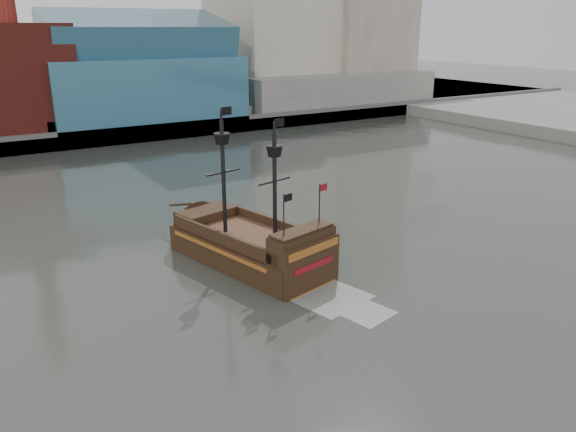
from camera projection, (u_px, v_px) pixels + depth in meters
ground at (379, 343)px, 30.84m from camera, size 400.00×400.00×0.00m
promenade_far at (55, 114)px, 104.60m from camera, size 220.00×60.00×2.00m
seawall at (94, 138)px, 80.75m from camera, size 220.00×1.00×2.60m
crane_a at (411, 15)px, 129.99m from camera, size 22.50×4.00×32.25m
crane_b at (411, 31)px, 143.96m from camera, size 19.10×4.00×26.25m
pirate_ship at (251, 250)px, 40.83m from camera, size 8.38×16.85×12.11m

